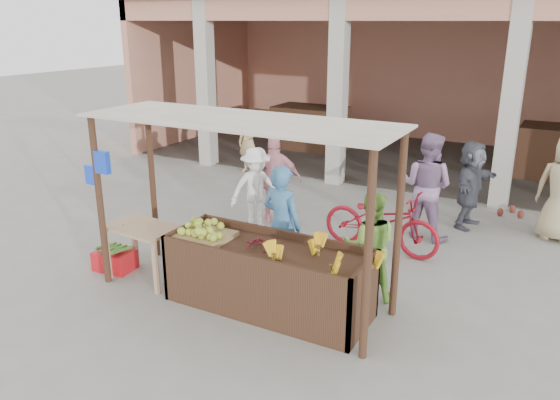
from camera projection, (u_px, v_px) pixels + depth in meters
The scene contains 20 objects.
ground at pixel (236, 298), 7.24m from camera, with size 60.00×60.00×0.00m, color gray.
market_building at pixel (428, 54), 13.81m from camera, with size 14.40×6.40×4.20m.
fruit_stall at pixel (268, 279), 6.89m from camera, with size 2.60×0.95×0.80m, color #472B1C.
stall_awning at pixel (233, 152), 6.68m from camera, with size 4.09×1.35×2.39m.
banana_heap at pixel (322, 256), 6.34m from camera, with size 1.18×0.65×0.22m, color yellow, non-canonical shape.
melon_tray at pixel (205, 232), 7.11m from camera, with size 0.67×0.58×0.19m.
berry_heap at pixel (259, 243), 6.81m from camera, with size 0.42×0.34×0.13m, color maroon.
side_table at pixel (143, 235), 7.61m from camera, with size 1.03×0.74×0.79m.
papaya_pile at pixel (142, 219), 7.53m from camera, with size 0.72×0.41×0.20m, color #42812A, non-canonical shape.
red_crate at pixel (115, 260), 8.04m from camera, with size 0.55×0.40×0.29m, color red.
plantain_bundle at pixel (114, 249), 7.98m from camera, with size 0.42×0.30×0.08m, color #497E2E, non-canonical shape.
produce_sacks at pixel (513, 201), 10.20m from camera, with size 0.79×0.74×0.60m.
vendor_blue at pixel (282, 220), 7.47m from camera, with size 0.68×0.50×1.80m, color #4788C2.
vendor_green at pixel (370, 243), 7.04m from camera, with size 0.74×0.43×1.55m, color #80BA45.
motorcycle at pixel (381, 220), 8.58m from camera, with size 2.00×0.69×1.04m, color maroon.
shopper_a at pixel (256, 185), 9.46m from camera, with size 1.01×0.50×1.57m, color white.
shopper_b at pixel (275, 177), 9.75m from camera, with size 1.00×0.53×1.70m, color pink.
shopper_d at pixel (471, 182), 9.52m from camera, with size 1.51×0.62×1.64m, color #4A4B55.
shopper_e at pixel (249, 141), 12.96m from camera, with size 0.59×0.44×1.57m, color tan.
shopper_f at pixel (427, 181), 9.00m from camera, with size 0.96×0.55×1.96m, color gray.
Camera 1 is at (3.62, -5.39, 3.51)m, focal length 35.00 mm.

